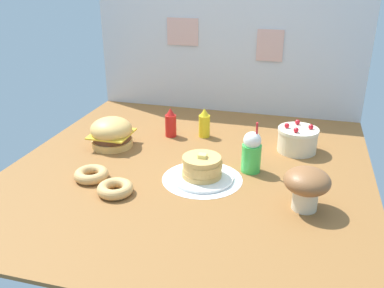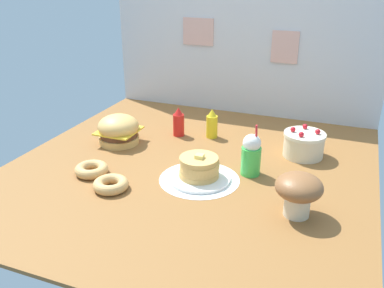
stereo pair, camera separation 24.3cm
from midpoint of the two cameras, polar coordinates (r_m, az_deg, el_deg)
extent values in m
cube|color=brown|center=(2.50, 2.47, -3.46)|extent=(2.09, 2.18, 0.02)
cube|color=silver|center=(3.32, 8.97, 12.86)|extent=(2.09, 0.03, 1.05)
cube|color=#D8A599|center=(3.38, 2.98, 14.96)|extent=(0.25, 0.01, 0.21)
cube|color=#D8A599|center=(3.24, 14.66, 12.58)|extent=(0.20, 0.01, 0.23)
cylinder|color=white|center=(2.36, 3.96, -4.86)|extent=(0.45, 0.45, 0.00)
cylinder|color=#DBA859|center=(2.84, -7.44, 0.55)|extent=(0.27, 0.27, 0.05)
cylinder|color=#59331E|center=(2.83, -7.48, 1.32)|extent=(0.25, 0.25, 0.04)
cube|color=yellow|center=(2.82, -7.51, 1.75)|extent=(0.25, 0.25, 0.01)
ellipsoid|color=#E5B260|center=(2.81, -7.54, 2.36)|extent=(0.27, 0.27, 0.15)
cylinder|color=white|center=(2.35, 3.97, -4.65)|extent=(0.35, 0.35, 0.02)
cylinder|color=#E0AD5B|center=(2.35, 3.92, -4.11)|extent=(0.22, 0.22, 0.03)
cylinder|color=#E0AD5B|center=(2.33, 3.94, -3.51)|extent=(0.22, 0.22, 0.03)
cylinder|color=#E0AD5B|center=(2.32, 4.07, -2.88)|extent=(0.22, 0.22, 0.03)
cylinder|color=#E0AD5B|center=(2.31, 3.95, -2.21)|extent=(0.22, 0.22, 0.03)
cube|color=#F7E072|center=(2.30, 4.06, -1.72)|extent=(0.05, 0.05, 0.02)
cylinder|color=beige|center=(2.73, 17.38, -0.32)|extent=(0.25, 0.25, 0.13)
cylinder|color=#F4EACC|center=(2.70, 17.57, 1.17)|extent=(0.26, 0.26, 0.02)
sphere|color=red|center=(2.70, 19.19, 1.54)|extent=(0.03, 0.03, 0.03)
sphere|color=red|center=(2.76, 17.54, 2.25)|extent=(0.03, 0.03, 0.03)
sphere|color=red|center=(2.69, 16.08, 1.86)|extent=(0.03, 0.03, 0.03)
sphere|color=red|center=(2.63, 17.19, 1.20)|extent=(0.03, 0.03, 0.03)
cylinder|color=red|center=(2.92, 0.55, 2.55)|extent=(0.08, 0.08, 0.15)
cone|color=red|center=(2.89, 0.56, 4.46)|extent=(0.06, 0.06, 0.05)
cylinder|color=yellow|center=(2.90, 5.11, 2.31)|extent=(0.08, 0.08, 0.15)
cone|color=yellow|center=(2.87, 5.19, 4.22)|extent=(0.06, 0.06, 0.05)
cylinder|color=green|center=(2.42, 10.84, -2.34)|extent=(0.11, 0.11, 0.16)
sphere|color=white|center=(2.38, 11.04, 0.06)|extent=(0.10, 0.10, 0.10)
cylinder|color=red|center=(2.36, 11.63, 0.72)|extent=(0.01, 0.04, 0.16)
torus|color=tan|center=(2.44, -10.73, -3.49)|extent=(0.19, 0.19, 0.06)
torus|color=#F2E5C6|center=(2.44, -10.73, -3.40)|extent=(0.18, 0.18, 0.05)
torus|color=tan|center=(2.27, -7.96, -5.54)|extent=(0.19, 0.19, 0.06)
torus|color=pink|center=(2.26, -7.96, -5.45)|extent=(0.18, 0.18, 0.05)
cylinder|color=beige|center=(2.11, 17.30, -8.08)|extent=(0.12, 0.12, 0.10)
ellipsoid|color=brown|center=(2.06, 17.63, -5.65)|extent=(0.23, 0.23, 0.12)
camera|label=1|loc=(0.12, -87.14, 1.24)|focal=39.32mm
camera|label=2|loc=(0.12, 92.86, -1.24)|focal=39.32mm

